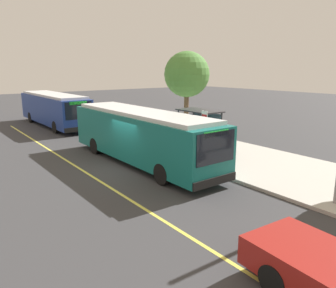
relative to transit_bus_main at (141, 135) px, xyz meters
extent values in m
plane|color=#38383A|center=(0.42, -1.01, -1.62)|extent=(120.00, 120.00, 0.00)
cube|color=#B7B2A8|center=(0.42, 4.99, -1.54)|extent=(44.00, 6.40, 0.15)
cube|color=#E0D64C|center=(0.42, -3.21, -1.61)|extent=(36.00, 0.14, 0.01)
cube|color=#146B66|center=(-0.02, -0.01, -0.07)|extent=(11.48, 2.69, 2.40)
cube|color=silver|center=(-0.02, -0.01, 1.23)|extent=(10.56, 2.43, 0.20)
cube|color=black|center=(5.72, 0.06, 0.37)|extent=(0.07, 2.17, 1.34)
cube|color=black|center=(-0.03, 1.28, 0.22)|extent=(10.07, 0.16, 1.06)
cube|color=silver|center=(-0.03, 1.28, -1.05)|extent=(10.88, 0.16, 0.28)
cube|color=#26D83F|center=(5.73, 0.06, 0.95)|extent=(0.05, 1.40, 0.24)
cube|color=black|center=(5.74, 0.06, -1.09)|extent=(0.11, 2.50, 0.36)
cylinder|color=black|center=(3.52, 1.19, -1.12)|extent=(1.00, 0.29, 1.00)
cylinder|color=black|center=(3.55, -1.12, -1.12)|extent=(1.00, 0.29, 1.00)
cylinder|color=black|center=(-3.46, 1.10, -1.12)|extent=(1.00, 0.29, 1.00)
cylinder|color=black|center=(-3.44, -1.21, -1.12)|extent=(1.00, 0.29, 1.00)
cube|color=navy|center=(-15.12, 0.09, -0.07)|extent=(11.49, 2.78, 2.40)
cube|color=silver|center=(-15.12, 0.09, 1.23)|extent=(10.57, 2.51, 0.20)
cube|color=black|center=(-9.39, 0.20, 0.37)|extent=(0.08, 2.17, 1.34)
cube|color=black|center=(-15.15, 1.38, 0.22)|extent=(10.07, 0.25, 1.06)
cube|color=yellow|center=(-15.15, 1.38, -1.05)|extent=(10.87, 0.25, 0.28)
cube|color=#26D83F|center=(-9.38, 0.20, 0.95)|extent=(0.06, 1.40, 0.24)
cube|color=black|center=(-9.37, 0.20, -1.09)|extent=(0.13, 2.50, 0.36)
cylinder|color=black|center=(-11.60, 1.31, -1.12)|extent=(1.01, 0.30, 1.00)
cylinder|color=black|center=(-11.55, -1.00, -1.12)|extent=(1.01, 0.30, 1.00)
cylinder|color=black|center=(-18.58, 1.17, -1.12)|extent=(1.01, 0.30, 1.00)
cylinder|color=black|center=(-18.53, -1.14, -1.12)|extent=(1.01, 0.30, 1.00)
cylinder|color=black|center=(11.26, -1.58, -1.24)|extent=(0.77, 0.29, 0.76)
cylinder|color=black|center=(11.15, -3.38, -1.24)|extent=(0.77, 0.29, 0.76)
cylinder|color=#333338|center=(1.12, 5.11, -0.27)|extent=(0.10, 0.10, 2.40)
cylinder|color=#333338|center=(1.12, 3.81, -0.27)|extent=(0.10, 0.10, 2.40)
cylinder|color=#333338|center=(-1.48, 5.11, -0.27)|extent=(0.10, 0.10, 2.40)
cylinder|color=#333338|center=(-1.48, 3.81, -0.27)|extent=(0.10, 0.10, 2.40)
cube|color=#333338|center=(-0.18, 4.46, 0.97)|extent=(2.90, 1.60, 0.08)
cube|color=#4C606B|center=(-0.18, 5.11, -0.27)|extent=(2.47, 0.04, 2.16)
cube|color=navy|center=(-1.48, 4.46, -0.31)|extent=(0.06, 1.11, 1.82)
cube|color=brown|center=(-0.31, 4.67, -1.02)|extent=(1.60, 0.44, 0.06)
cube|color=brown|center=(-0.31, 4.91, -0.74)|extent=(1.60, 0.05, 0.44)
cube|color=#333338|center=(-1.03, 4.67, -1.24)|extent=(0.08, 0.40, 0.45)
cube|color=#333338|center=(0.41, 4.67, -1.24)|extent=(0.08, 0.40, 0.45)
cylinder|color=#333338|center=(2.05, 2.83, -0.07)|extent=(0.07, 0.07, 2.80)
cube|color=white|center=(2.05, 2.81, 1.03)|extent=(0.44, 0.03, 0.56)
cube|color=red|center=(2.05, 2.79, 1.03)|extent=(0.40, 0.01, 0.16)
cylinder|color=#282D47|center=(2.00, 4.07, -1.04)|extent=(0.14, 0.14, 0.85)
cylinder|color=#282D47|center=(2.00, 3.89, -1.04)|extent=(0.14, 0.14, 0.85)
cube|color=#338C4C|center=(2.00, 3.98, -0.31)|extent=(0.24, 0.40, 0.62)
sphere|color=tan|center=(2.00, 3.98, 0.11)|extent=(0.22, 0.22, 0.22)
cylinder|color=brown|center=(-4.09, 6.64, 0.20)|extent=(0.36, 0.36, 3.33)
sphere|color=#4C8438|center=(-4.09, 6.64, 3.13)|extent=(3.39, 3.39, 3.39)
camera|label=1|loc=(15.05, -9.35, 3.55)|focal=35.02mm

